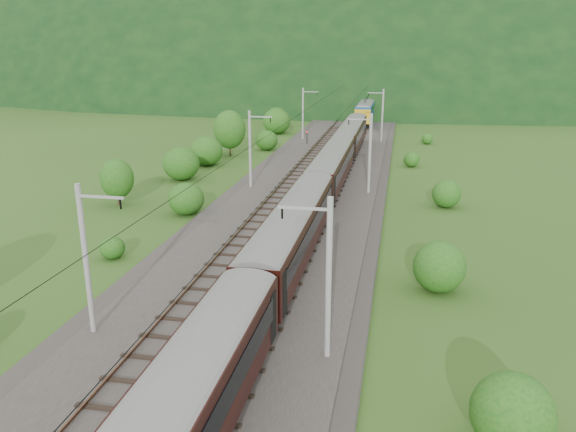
# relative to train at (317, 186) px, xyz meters

# --- Properties ---
(ground) EXTENTS (600.00, 600.00, 0.00)m
(ground) POSITION_rel_train_xyz_m (-2.40, -21.58, -3.38)
(ground) COLOR #2B4A17
(ground) RESTS_ON ground
(railbed) EXTENTS (14.00, 220.00, 0.30)m
(railbed) POSITION_rel_train_xyz_m (-2.40, -11.58, -3.23)
(railbed) COLOR #38332D
(railbed) RESTS_ON ground
(track_left) EXTENTS (2.40, 220.00, 0.27)m
(track_left) POSITION_rel_train_xyz_m (-4.80, -11.58, -3.01)
(track_left) COLOR #533523
(track_left) RESTS_ON railbed
(track_right) EXTENTS (2.40, 220.00, 0.27)m
(track_right) POSITION_rel_train_xyz_m (0.00, -11.58, -3.01)
(track_right) COLOR #533523
(track_right) RESTS_ON railbed
(catenary_left) EXTENTS (2.54, 192.28, 8.00)m
(catenary_left) POSITION_rel_train_xyz_m (-8.52, 10.42, 1.12)
(catenary_left) COLOR gray
(catenary_left) RESTS_ON railbed
(catenary_right) EXTENTS (2.54, 192.28, 8.00)m
(catenary_right) POSITION_rel_train_xyz_m (3.72, 10.42, 1.12)
(catenary_right) COLOR gray
(catenary_right) RESTS_ON railbed
(overhead_wires) EXTENTS (4.83, 198.00, 0.03)m
(overhead_wires) POSITION_rel_train_xyz_m (-2.40, -11.58, 3.72)
(overhead_wires) COLOR black
(overhead_wires) RESTS_ON ground
(mountain_main) EXTENTS (504.00, 360.00, 244.00)m
(mountain_main) POSITION_rel_train_xyz_m (-2.40, 238.42, -3.38)
(mountain_main) COLOR black
(mountain_main) RESTS_ON ground
(mountain_ridge) EXTENTS (336.00, 280.00, 132.00)m
(mountain_ridge) POSITION_rel_train_xyz_m (-122.40, 278.42, -3.38)
(mountain_ridge) COLOR black
(mountain_ridge) RESTS_ON ground
(train) EXTENTS (2.83, 134.59, 4.92)m
(train) POSITION_rel_train_xyz_m (0.00, 0.00, 0.00)
(train) COLOR black
(train) RESTS_ON ground
(hazard_post_near) EXTENTS (0.14, 0.14, 1.33)m
(hazard_post_near) POSITION_rel_train_xyz_m (-3.01, 39.65, -2.41)
(hazard_post_near) COLOR red
(hazard_post_near) RESTS_ON railbed
(hazard_post_far) EXTENTS (0.14, 0.14, 1.36)m
(hazard_post_far) POSITION_rel_train_xyz_m (-1.90, 23.67, -2.40)
(hazard_post_far) COLOR red
(hazard_post_far) RESTS_ON railbed
(signal) EXTENTS (0.21, 0.21, 1.91)m
(signal) POSITION_rel_train_xyz_m (-7.18, 38.02, -1.96)
(signal) COLOR black
(signal) RESTS_ON railbed
(vegetation_left) EXTENTS (12.83, 144.56, 6.99)m
(vegetation_left) POSITION_rel_train_xyz_m (-16.29, -3.42, -0.86)
(vegetation_left) COLOR #184F15
(vegetation_left) RESTS_ON ground
(vegetation_right) EXTENTS (6.51, 107.58, 3.21)m
(vegetation_right) POSITION_rel_train_xyz_m (9.92, -26.12, -2.00)
(vegetation_right) COLOR #184F15
(vegetation_right) RESTS_ON ground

